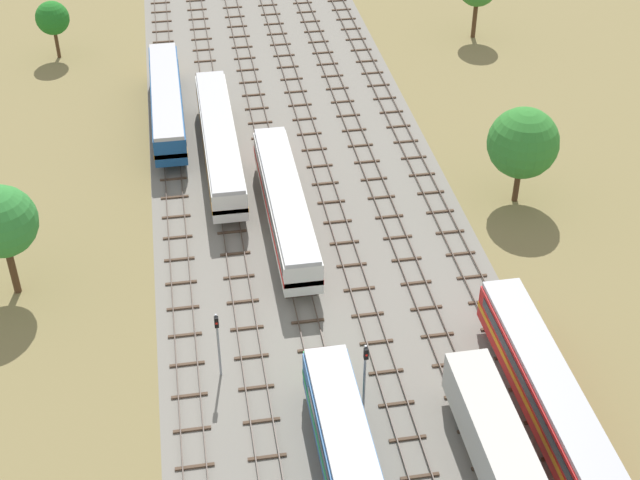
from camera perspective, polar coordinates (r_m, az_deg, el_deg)
The scene contains 18 objects.
ground_plane at distance 73.91m, azimuth -0.23°, elevation -0.15°, with size 480.00×480.00×0.00m, color olive.
ballast_bed at distance 73.91m, azimuth -0.23°, elevation -0.15°, with size 26.12×176.00×0.01m, color gray.
track_far_left at distance 74.01m, azimuth -8.83°, elevation -0.46°, with size 2.40×126.00×0.29m.
track_left at distance 74.06m, azimuth -5.42°, elevation -0.12°, with size 2.40×126.00×0.29m.
track_centre_left at distance 74.37m, azimuth -2.03°, elevation 0.21°, with size 2.40×126.00×0.29m.
track_centre at distance 74.95m, azimuth 1.32°, elevation 0.55°, with size 2.40×126.00×0.29m.
track_centre_right at distance 75.77m, azimuth 4.61°, elevation 0.87°, with size 2.40×126.00×0.29m.
track_right at distance 76.85m, azimuth 7.81°, elevation 1.18°, with size 2.40×126.00×0.29m.
freight_boxcar_centre_right_near at distance 55.64m, azimuth 11.14°, elevation -12.76°, with size 2.87×14.00×3.60m.
passenger_coach_right_mid at distance 58.37m, azimuth 14.57°, elevation -10.23°, with size 2.96×22.00×3.80m.
diesel_railcar_centre_left_midfar at distance 73.89m, azimuth -2.20°, elevation 2.27°, with size 2.96×20.50×3.80m.
passenger_coach_left_far at distance 83.07m, azimuth -6.30°, elevation 6.24°, with size 2.96×22.00×3.80m.
diesel_railcar_far_left_farther at distance 90.53m, azimuth -9.55°, elevation 8.60°, with size 2.96×20.50×3.80m.
signal_post_nearest at distance 60.41m, azimuth -6.40°, elevation -6.08°, with size 0.28×0.47×5.34m.
signal_post_near at distance 57.70m, azimuth 2.83°, elevation -8.14°, with size 0.28×0.47×5.57m.
lineside_tree_1 at distance 77.82m, azimuth 12.56°, elevation 5.93°, with size 5.99×5.99×8.69m.
lineside_tree_2 at distance 106.48m, azimuth -16.37°, elevation 13.14°, with size 3.67×3.67×6.46m.
lineside_tree_3 at distance 69.01m, azimuth -19.31°, elevation 1.07°, with size 5.32×5.32×9.09m.
Camera 1 is at (-9.67, -2.73, 43.82)m, focal length 51.25 mm.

